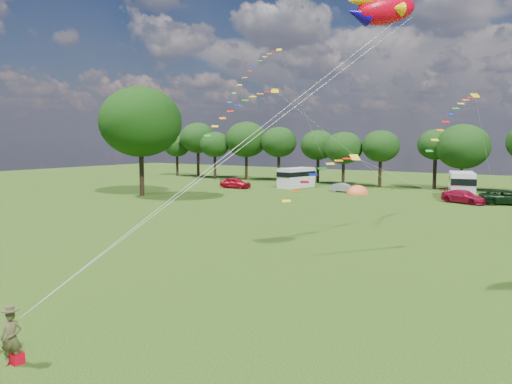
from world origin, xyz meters
The scene contains 17 objects.
ground_plane centered at (0.00, 0.00, 0.00)m, with size 180.00×180.00×0.00m, color black.
tree_line centered at (5.30, 54.99, 6.35)m, with size 102.98×10.98×10.27m.
big_tree centered at (-30.00, 28.00, 9.02)m, with size 10.00×10.00×13.28m.
car_a centered at (-25.81, 41.85, 0.77)m, with size 1.81×4.60×1.53m, color #B30B1E.
car_b centered at (-10.84, 45.35, 0.59)m, with size 1.25×3.35×1.18m, color gray.
car_c centered at (4.64, 42.00, 0.71)m, with size 2.00×4.77×1.43m, color maroon.
car_d centered at (8.72, 43.37, 0.75)m, with size 2.50×5.53×1.51m, color black.
campervan_b centered at (-19.08, 47.48, 1.52)m, with size 3.53×6.13×2.83m.
campervan_c centered at (3.50, 46.59, 1.65)m, with size 4.16×6.74×3.08m.
tent_orange centered at (-8.49, 44.32, 0.02)m, with size 2.87×3.15×2.25m.
kite_flyer centered at (0.91, -7.09, 0.87)m, with size 0.64×0.42×1.75m, color #4C4728.
kite_bag centered at (0.86, -6.95, 0.18)m, with size 0.50×0.33×0.35m, color red.
fish_kite centered at (7.24, 7.26, 12.81)m, with size 3.02×3.62×2.01m.
streamer_kite_a centered at (-12.50, 27.43, 14.19)m, with size 3.28×5.42×5.73m.
streamer_kite_b centered at (-6.99, 17.34, 9.67)m, with size 4.29×4.64×3.79m.
streamer_kite_c centered at (2.05, 13.01, 5.05)m, with size 3.15×4.97×2.80m.
streamer_kite_d centered at (7.48, 22.91, 8.86)m, with size 2.64×5.06×4.27m.
Camera 1 is at (15.34, -15.28, 6.98)m, focal length 35.00 mm.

